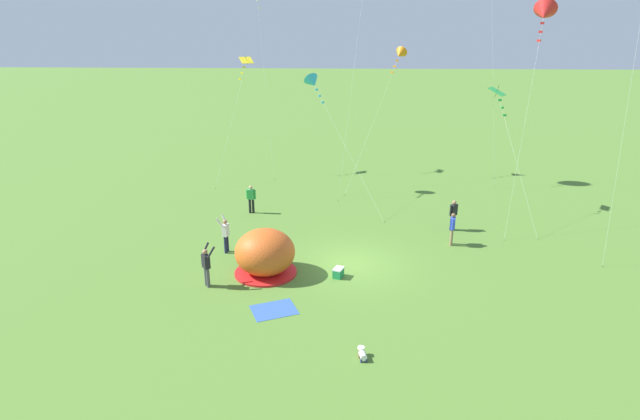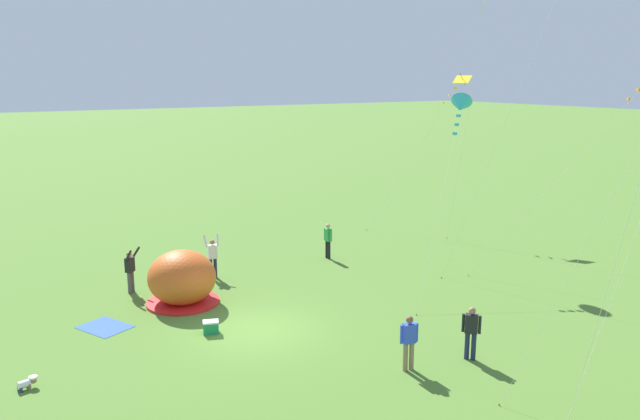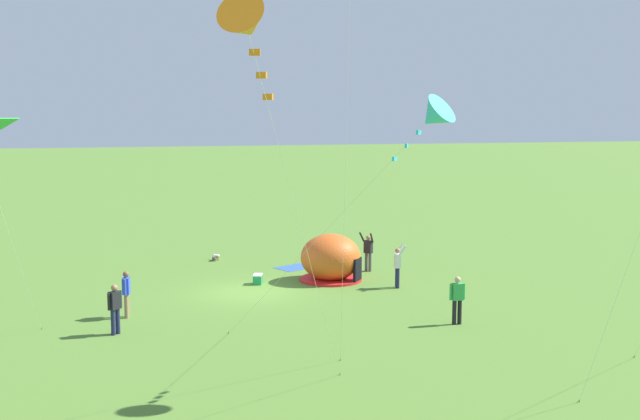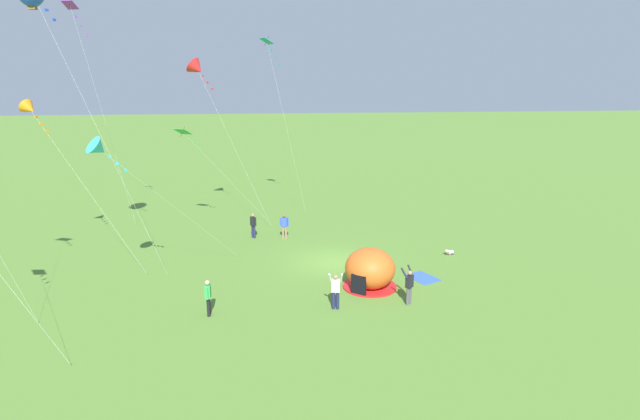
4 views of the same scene
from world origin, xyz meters
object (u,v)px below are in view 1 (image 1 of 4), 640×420
Objects in this scene: person_with_toddler at (453,214)px; person_far_back at (225,234)px; kite_red at (544,13)px; kite_yellow at (245,64)px; person_center_field at (251,198)px; popup_tent at (265,253)px; cooler_box at (338,273)px; kite_green at (498,96)px; toddler_crawling at (362,354)px; person_watching_sky at (452,227)px; kite_orange at (400,54)px; kite_cyan at (313,82)px; person_strolling at (206,265)px.

person_with_toddler is 12.34m from person_far_back.
kite_yellow is at bearing 154.81° from kite_red.
person_far_back is at bearing -162.41° from person_with_toddler.
popup_tent is at bearing -74.89° from person_center_field.
cooler_box is 0.08× the size of kite_green.
kite_red reaches higher than cooler_box.
person_watching_sky reaches higher than toddler_crawling.
toddler_crawling is at bearing -96.96° from kite_orange.
kite_cyan is 1.07× the size of kite_green.
person_with_toddler is at bearing -41.77° from kite_yellow.
kite_cyan reaches higher than cooler_box.
popup_tent is at bearing 125.00° from toddler_crawling.
kite_cyan is (3.39, 5.00, 6.36)m from person_center_field.
kite_green is (3.40, 6.57, 5.88)m from person_watching_sky.
kite_cyan is (-8.24, 7.13, 6.36)m from person_with_toddler.
person_with_toddler is 19.72m from kite_yellow.
kite_yellow reaches higher than toddler_crawling.
person_far_back is 0.16× the size of kite_red.
kite_green is (8.15, 16.47, 6.67)m from toddler_crawling.
kite_orange is 1.27× the size of kite_green.
kite_yellow is 0.73× the size of kite_red.
popup_tent is 1.63× the size of person_with_toddler.
kite_red is (18.34, -8.63, 3.16)m from kite_yellow.
kite_orange is at bearing 47.47° from person_center_field.
person_watching_sky is 1.00× the size of person_center_field.
person_far_back is (-11.32, -1.63, 0.03)m from person_watching_sky.
kite_red reaches higher than kite_cyan.
person_center_field is at bearing 159.26° from person_watching_sky.
cooler_box is at bearing -81.04° from kite_cyan.
kite_orange is 1.20× the size of kite_cyan.
cooler_box is at bearing -130.71° from kite_green.
person_center_field is (-6.43, 14.13, 0.79)m from toddler_crawling.
kite_red is 13.95m from kite_cyan.
kite_red is at bearing 33.65° from person_strolling.
popup_tent reaches higher than person_strolling.
person_center_field is at bearing -124.12° from kite_cyan.
kite_red reaches higher than kite_yellow.
popup_tent is at bearing 176.89° from cooler_box.
toddler_crawling is at bearing -80.97° from kite_cyan.
person_strolling is (-6.53, 4.70, 0.82)m from toddler_crawling.
kite_cyan is at bearing 164.67° from kite_red.
kite_cyan reaches higher than person_with_toddler.
person_watching_sky and person_center_field have the same top height.
popup_tent is 1.49× the size of person_strolling.
cooler_box is 9.92m from person_center_field.
kite_yellow is 11.50m from kite_orange.
kite_green reaches higher than person_watching_sky.
kite_orange is at bearing 64.23° from person_strolling.
person_far_back reaches higher than cooler_box.
person_with_toddler is at bearing 77.97° from person_watching_sky.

